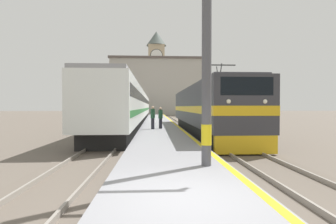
{
  "coord_description": "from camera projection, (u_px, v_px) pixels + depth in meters",
  "views": [
    {
      "loc": [
        -0.57,
        -4.9,
        2.15
      ],
      "look_at": [
        0.75,
        19.44,
        1.66
      ],
      "focal_mm": 28.0,
      "sensor_mm": 36.0,
      "label": 1
    }
  ],
  "objects": [
    {
      "name": "ground_plane",
      "position": [
        158.0,
        123.0,
        34.92
      ],
      "size": [
        200.0,
        200.0,
        0.0
      ],
      "primitive_type": "plane",
      "color": "#60564C"
    },
    {
      "name": "platform",
      "position": [
        159.0,
        124.0,
        29.92
      ],
      "size": [
        3.38,
        140.0,
        0.44
      ],
      "color": "gray",
      "rests_on": "ground"
    },
    {
      "name": "rail_track_near",
      "position": [
        189.0,
        125.0,
        30.11
      ],
      "size": [
        2.83,
        140.0,
        0.16
      ],
      "color": "#60564C",
      "rests_on": "ground"
    },
    {
      "name": "rail_track_far",
      "position": [
        131.0,
        125.0,
        29.75
      ],
      "size": [
        2.84,
        140.0,
        0.16
      ],
      "color": "#60564C",
      "rests_on": "ground"
    },
    {
      "name": "locomotive_train",
      "position": [
        204.0,
        110.0,
        20.9
      ],
      "size": [
        2.92,
        19.51,
        4.73
      ],
      "color": "black",
      "rests_on": "ground"
    },
    {
      "name": "passenger_train",
      "position": [
        135.0,
        106.0,
        34.68
      ],
      "size": [
        2.92,
        46.47,
        4.05
      ],
      "color": "black",
      "rests_on": "ground"
    },
    {
      "name": "catenary_mast",
      "position": [
        210.0,
        39.0,
        7.55
      ],
      "size": [
        2.78,
        0.3,
        7.42
      ],
      "color": "#4C4C51",
      "rests_on": "platform"
    },
    {
      "name": "person_on_platform",
      "position": [
        153.0,
        117.0,
        19.99
      ],
      "size": [
        0.34,
        0.34,
        1.76
      ],
      "color": "#23232D",
      "rests_on": "platform"
    },
    {
      "name": "second_waiting_passenger",
      "position": [
        161.0,
        117.0,
        20.57
      ],
      "size": [
        0.34,
        0.34,
        1.67
      ],
      "color": "#23232D",
      "rests_on": "platform"
    },
    {
      "name": "clock_tower",
      "position": [
        156.0,
        70.0,
        75.35
      ],
      "size": [
        5.68,
        5.68,
        23.79
      ],
      "color": "tan",
      "rests_on": "ground"
    },
    {
      "name": "station_building",
      "position": [
        158.0,
        87.0,
        66.28
      ],
      "size": [
        23.59,
        8.55,
        14.2
      ],
      "color": "#A8A399",
      "rests_on": "ground"
    }
  ]
}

